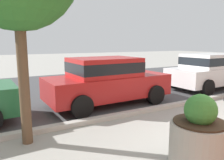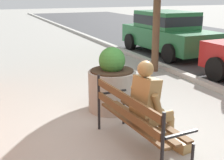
% 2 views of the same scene
% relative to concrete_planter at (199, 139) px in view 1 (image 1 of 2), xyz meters
% --- Properties ---
extents(street_surface, '(60.00, 9.00, 0.01)m').
position_rel_concrete_planter_xyz_m(street_surface, '(1.34, 7.36, -0.49)').
color(street_surface, '#424244').
rests_on(street_surface, ground).
extents(curb_stone, '(60.00, 0.20, 0.12)m').
position_rel_concrete_planter_xyz_m(curb_stone, '(1.34, 2.76, -0.43)').
color(curb_stone, '#B2AFA8').
rests_on(curb_stone, ground).
extents(concrete_planter, '(0.92, 0.92, 1.24)m').
position_rel_concrete_planter_xyz_m(concrete_planter, '(0.00, 0.00, 0.00)').
color(concrete_planter, gray).
rests_on(concrete_planter, ground).
extents(parked_car_red, '(4.15, 2.01, 1.56)m').
position_rel_concrete_planter_xyz_m(parked_car_red, '(0.54, 4.14, 0.35)').
color(parked_car_red, '#B21E1E').
rests_on(parked_car_red, ground).
extents(parked_car_white, '(4.15, 2.01, 1.56)m').
position_rel_concrete_planter_xyz_m(parked_car_white, '(5.76, 4.14, 0.35)').
color(parked_car_white, silver).
rests_on(parked_car_white, ground).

